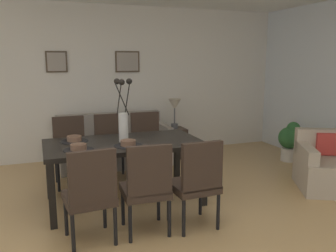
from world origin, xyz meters
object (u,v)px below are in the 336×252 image
object	(u,v)px
dining_chair_mid_left	(197,180)
table_lamp	(175,107)
dining_chair_far_right	(111,143)
dining_table	(124,148)
dining_chair_near_right	(70,147)
bowl_near_right	(74,138)
centerpiece_vase	(123,118)
framed_picture_left	(57,62)
sofa	(114,147)
framed_picture_center	(127,62)
bowl_near_left	(78,146)
dining_chair_far_left	(147,184)
dining_chair_near_left	(91,192)
armchair	(330,167)
dining_chair_mid_right	(147,141)
potted_plant	(290,139)
side_table	(174,143)
bowl_far_left	(128,142)

from	to	relation	value
dining_chair_mid_left	table_lamp	size ratio (longest dim) A/B	1.80
dining_chair_far_right	dining_table	bearing A→B (deg)	-91.69
dining_chair_near_right	bowl_near_right	world-z (taller)	dining_chair_near_right
centerpiece_vase	framed_picture_left	world-z (taller)	framed_picture_left
sofa	framed_picture_center	size ratio (longest dim) A/B	4.11
dining_chair_near_right	centerpiece_vase	xyz separation A→B (m)	(0.54, -0.89, 0.51)
bowl_near_left	dining_chair_near_right	bearing A→B (deg)	89.95
dining_table	dining_chair_far_left	xyz separation A→B (m)	(0.01, -0.87, -0.15)
table_lamp	sofa	bearing A→B (deg)	178.83
dining_chair_near_left	dining_chair_far_left	world-z (taller)	same
dining_chair_near_right	bowl_near_left	distance (m)	1.14
centerpiece_vase	framed_picture_center	bearing A→B (deg)	74.54
bowl_near_left	armchair	xyz separation A→B (m)	(3.20, -0.28, -0.49)
dining_chair_mid_left	framed_picture_center	xyz separation A→B (m)	(0.07, 3.05, 1.14)
dining_chair_mid_right	armchair	xyz separation A→B (m)	(2.10, -1.40, -0.23)
dining_chair_mid_right	centerpiece_vase	distance (m)	1.18
dining_chair_far_right	armchair	xyz separation A→B (m)	(2.63, -1.41, -0.23)
framed_picture_left	sofa	bearing A→B (deg)	-31.17
framed_picture_center	potted_plant	distance (m)	3.06
dining_table	sofa	world-z (taller)	sofa
framed_picture_center	dining_chair_far_right	bearing A→B (deg)	-114.94
centerpiece_vase	potted_plant	distance (m)	3.17
dining_chair_near_right	framed_picture_left	bearing A→B (deg)	92.31
dining_chair_near_right	armchair	world-z (taller)	dining_chair_near_right
framed_picture_left	framed_picture_center	xyz separation A→B (m)	(1.18, -0.00, 0.00)
dining_chair_near_right	dining_chair_far_right	size ratio (longest dim) A/B	1.00
bowl_near_right	framed_picture_center	xyz separation A→B (m)	(1.13, 1.91, 0.87)
table_lamp	armchair	world-z (taller)	table_lamp
dining_chair_near_right	framed_picture_center	xyz separation A→B (m)	(1.13, 1.23, 1.14)
dining_chair_far_right	side_table	world-z (taller)	dining_chair_far_right
dining_chair_near_right	potted_plant	xyz separation A→B (m)	(3.55, -0.14, -0.14)
dining_chair_near_right	centerpiece_vase	world-z (taller)	centerpiece_vase
framed_picture_left	dining_chair_mid_left	bearing A→B (deg)	-70.08
dining_chair_far_left	armchair	xyz separation A→B (m)	(2.64, 0.38, -0.23)
armchair	framed_picture_left	size ratio (longest dim) A/B	3.14
dining_chair_near_right	table_lamp	xyz separation A→B (m)	(1.81, 0.73, 0.38)
dining_chair_near_left	armchair	size ratio (longest dim) A/B	0.85
dining_chair_near_right	dining_chair_far_left	size ratio (longest dim) A/B	1.00
centerpiece_vase	table_lamp	bearing A→B (deg)	51.88
dining_chair_mid_left	armchair	world-z (taller)	dining_chair_mid_left
dining_chair_mid_left	framed_picture_left	distance (m)	3.44
bowl_near_right	framed_picture_left	bearing A→B (deg)	91.47
centerpiece_vase	side_table	size ratio (longest dim) A/B	1.41
dining_table	dining_chair_near_left	xyz separation A→B (m)	(-0.52, -0.88, -0.15)
dining_chair_near_right	bowl_near_left	bearing A→B (deg)	-90.05
dining_table	dining_chair_far_right	world-z (taller)	dining_chair_far_right
bowl_far_left	centerpiece_vase	bearing A→B (deg)	89.76
dining_chair_mid_left	framed_picture_left	size ratio (longest dim) A/B	2.68
dining_chair_far_left	dining_chair_near_right	bearing A→B (deg)	107.39
dining_chair_mid_left	bowl_far_left	xyz separation A→B (m)	(-0.51, 0.70, 0.27)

